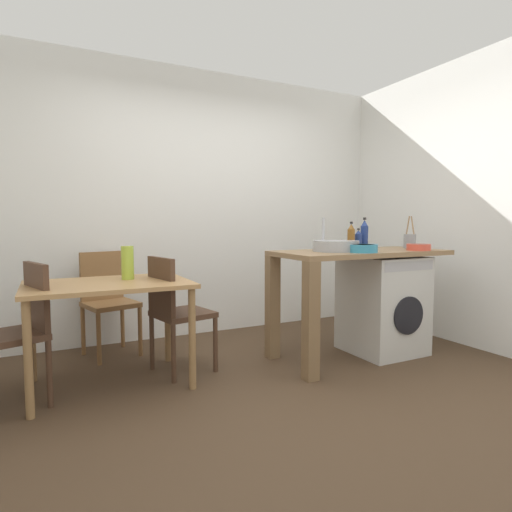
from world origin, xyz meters
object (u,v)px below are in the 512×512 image
object	(u,v)px
bottle_squat_brown	(358,239)
bottle_clear_small	(364,234)
mixing_bowl	(363,248)
chair_person_seat	(20,326)
washing_machine	(382,304)
bottle_tall_green	(351,237)
colander	(419,247)
chair_opposite	(174,308)
chair_spare_by_wall	(107,297)
dining_table	(109,296)
utensil_crock	(410,241)
vase	(128,263)

from	to	relation	value
bottle_squat_brown	bottle_clear_small	world-z (taller)	bottle_clear_small
bottle_clear_small	mixing_bowl	xyz separation A→B (m)	(-0.39, -0.44, -0.09)
chair_person_seat	washing_machine	distance (m)	2.85
washing_machine	bottle_clear_small	size ratio (longest dim) A/B	3.01
bottle_tall_green	colander	bearing A→B (deg)	-45.11
chair_opposite	chair_spare_by_wall	bearing A→B (deg)	-163.98
chair_opposite	colander	xyz separation A→B (m)	(2.00, -0.52, 0.44)
washing_machine	colander	size ratio (longest dim) A/B	4.30
chair_opposite	bottle_squat_brown	distance (m)	1.77
chair_opposite	washing_machine	bearing A→B (deg)	68.22
chair_opposite	bottle_tall_green	bearing A→B (deg)	73.52
bottle_squat_brown	bottle_clear_small	distance (m)	0.11
chair_opposite	bottle_clear_small	xyz separation A→B (m)	(1.80, -0.07, 0.54)
dining_table	colander	distance (m)	2.55
bottle_clear_small	utensil_crock	world-z (taller)	utensil_crock
washing_machine	chair_opposite	bearing A→B (deg)	170.45
colander	vase	world-z (taller)	vase
chair_person_seat	vase	world-z (taller)	vase
chair_spare_by_wall	bottle_clear_small	world-z (taller)	bottle_clear_small
chair_person_seat	utensil_crock	bearing A→B (deg)	-110.88
bottle_clear_small	utensil_crock	size ratio (longest dim) A/B	0.95
chair_opposite	washing_machine	distance (m)	1.84
colander	utensil_crock	bearing A→B (deg)	56.30
washing_machine	dining_table	bearing A→B (deg)	173.26
chair_spare_by_wall	mixing_bowl	world-z (taller)	mixing_bowl
chair_opposite	colander	distance (m)	2.12
chair_opposite	mixing_bowl	xyz separation A→B (m)	(1.40, -0.50, 0.45)
mixing_bowl	utensil_crock	xyz separation A→B (m)	(0.78, 0.25, 0.03)
colander	vase	distance (m)	2.40
chair_spare_by_wall	vase	world-z (taller)	vase
chair_spare_by_wall	dining_table	bearing A→B (deg)	69.07
bottle_clear_small	vase	bearing A→B (deg)	176.41
chair_person_seat	bottle_tall_green	world-z (taller)	bottle_tall_green
bottle_squat_brown	washing_machine	bearing A→B (deg)	-61.41
bottle_squat_brown	bottle_clear_small	bearing A→B (deg)	17.39
bottle_tall_green	mixing_bowl	distance (m)	0.44
chair_opposite	bottle_tall_green	xyz separation A→B (m)	(1.60, -0.12, 0.52)
chair_person_seat	washing_machine	xyz separation A→B (m)	(2.84, -0.19, -0.08)
bottle_clear_small	bottle_squat_brown	bearing A→B (deg)	-162.61
dining_table	vase	distance (m)	0.28
chair_person_seat	colander	size ratio (longest dim) A/B	4.50
chair_person_seat	utensil_crock	size ratio (longest dim) A/B	3.00
dining_table	washing_machine	world-z (taller)	washing_machine
dining_table	chair_person_seat	xyz separation A→B (m)	(-0.55, -0.08, -0.14)
washing_machine	vase	bearing A→B (deg)	170.17
dining_table	bottle_tall_green	size ratio (longest dim) A/B	4.46
chair_person_seat	bottle_squat_brown	world-z (taller)	bottle_squat_brown
chair_spare_by_wall	bottle_tall_green	distance (m)	2.23
chair_spare_by_wall	bottle_squat_brown	bearing A→B (deg)	143.34
chair_spare_by_wall	vase	distance (m)	0.76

